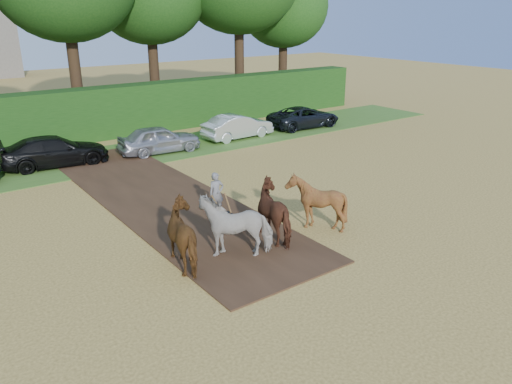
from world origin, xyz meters
name	(u,v)px	position (x,y,z in m)	size (l,w,h in m)	color
ground	(224,279)	(0.00, 0.00, 0.00)	(120.00, 120.00, 0.00)	gold
earth_strip	(161,198)	(1.50, 7.00, 0.03)	(4.50, 17.00, 0.05)	#472D1C
grass_verge	(71,164)	(0.00, 14.00, 0.01)	(50.00, 5.00, 0.03)	#38601E
hedgerow	(43,120)	(0.00, 18.50, 1.50)	(46.00, 1.60, 3.00)	#14380F
plough_team	(257,217)	(2.13, 1.32, 0.95)	(6.45, 4.49, 1.91)	brown
parked_cars	(84,150)	(0.66, 13.76, 0.71)	(35.82, 3.42, 1.49)	silver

